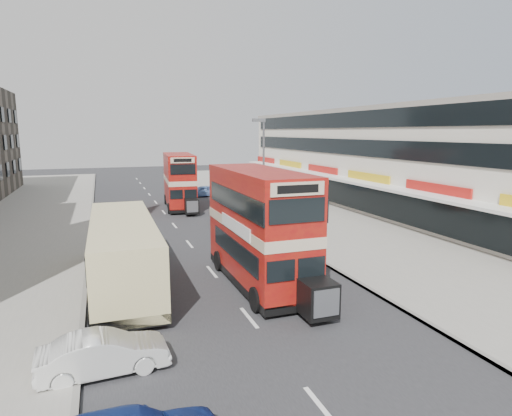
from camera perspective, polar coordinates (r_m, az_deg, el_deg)
name	(u,v)px	position (r m, az deg, el deg)	size (l,w,h in m)	color
ground	(267,341)	(15.85, 1.50, -16.92)	(160.00, 160.00, 0.00)	#28282B
road_surface	(174,226)	(34.33, -10.59, -2.26)	(12.00, 90.00, 0.01)	#28282B
pavement_right	(314,215)	(38.00, 7.56, -0.89)	(12.00, 90.00, 0.15)	gray
kerb_left	(90,231)	(33.95, -20.82, -2.77)	(0.20, 90.00, 0.16)	gray
kerb_right	(249,219)	(35.74, -0.90, -1.50)	(0.20, 90.00, 0.16)	gray
commercial_row	(381,158)	(43.27, 15.95, 6.29)	(9.90, 46.20, 9.30)	silver
street_lamp	(263,163)	(33.37, 0.88, 5.86)	(1.00, 0.20, 8.12)	slate
bus_main	(259,227)	(20.35, 0.46, -2.53)	(2.69, 9.54, 5.25)	black
bus_second	(179,181)	(41.82, -9.96, 3.53)	(3.10, 9.12, 4.93)	black
coach	(123,250)	(21.34, -16.94, -5.25)	(2.97, 11.08, 2.93)	black
car_left_front	(104,354)	(14.46, -19.24, -17.51)	(1.32, 3.80, 1.25)	white
car_right_a	(247,217)	(33.37, -1.14, -1.20)	(2.00, 4.92, 1.43)	#9B210F
car_right_b	(237,216)	(34.75, -2.53, -1.06)	(1.78, 3.86, 1.07)	#C86314
car_right_c	(202,191)	(48.99, -7.03, 2.20)	(1.48, 3.67, 1.25)	#628AC5
pedestrian_near	(316,224)	(29.48, 7.82, -2.03)	(0.69, 0.47, 1.89)	gray
pedestrian_far	(229,190)	(47.01, -3.58, 2.41)	(1.01, 0.42, 1.73)	gray
cyclist	(231,219)	(33.07, -3.33, -1.40)	(0.72, 1.75, 2.00)	gray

